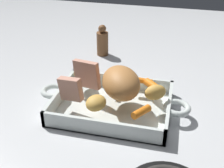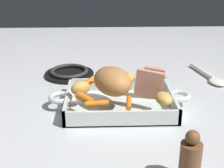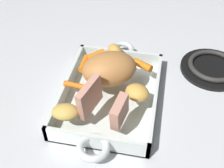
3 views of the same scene
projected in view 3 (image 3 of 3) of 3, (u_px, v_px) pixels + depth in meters
ground_plane at (110, 99)px, 0.77m from camera, size 2.11×2.11×0.00m
roasting_dish at (110, 95)px, 0.76m from camera, size 0.43×0.24×0.05m
pork_roast at (109, 69)px, 0.73m from camera, size 0.15×0.17×0.08m
roast_slice_outer at (90, 97)px, 0.66m from camera, size 0.09×0.04×0.09m
roast_slice_thin at (119, 112)px, 0.64m from camera, size 0.07×0.03×0.07m
baby_carrot_long at (84, 63)px, 0.80m from camera, size 0.07×0.02×0.02m
baby_carrot_center_right at (142, 65)px, 0.79m from camera, size 0.05×0.06×0.02m
baby_carrot_short at (76, 85)px, 0.74m from camera, size 0.02×0.06×0.02m
baby_carrot_southwest at (96, 56)px, 0.82m from camera, size 0.05×0.05×0.02m
potato_whole at (137, 93)px, 0.70m from camera, size 0.07×0.07×0.04m
potato_near_roast at (115, 52)px, 0.81m from camera, size 0.07×0.06×0.04m
potato_golden_large at (65, 112)px, 0.66m from camera, size 0.05×0.07×0.03m
stove_burner_rear at (212, 67)px, 0.85m from camera, size 0.18×0.18×0.02m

